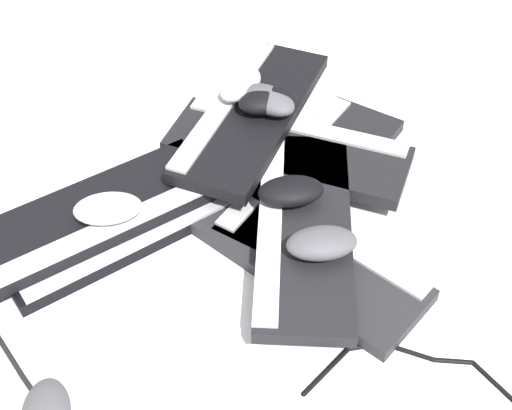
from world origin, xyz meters
TOP-DOWN VIEW (x-y plane):
  - ground_plane at (0.00, 0.00)m, footprint 3.20×3.20m
  - keyboard_0 at (0.15, 0.04)m, footprint 0.46×0.35m
  - keyboard_1 at (-0.01, 0.14)m, footprint 0.39×0.44m
  - keyboard_2 at (-0.01, -0.20)m, footprint 0.26×0.46m
  - keyboard_3 at (-0.06, 0.11)m, footprint 0.40×0.43m
  - keyboard_4 at (0.13, 0.06)m, footprint 0.46×0.31m
  - keyboard_5 at (-0.15, 0.07)m, footprint 0.43×0.40m
  - keyboard_6 at (-0.01, -0.26)m, footprint 0.26×0.46m
  - mouse_0 at (-0.20, 0.06)m, footprint 0.12×0.13m
  - mouse_1 at (-0.13, 0.09)m, footprint 0.07×0.11m
  - mouse_2 at (0.20, 0.06)m, footprint 0.09×0.12m
  - mouse_4 at (-0.13, 0.10)m, footprint 0.13×0.11m
  - mouse_5 at (0.08, 0.06)m, footprint 0.09×0.12m
  - mouse_6 at (0.01, -0.23)m, footprint 0.09×0.12m
  - cable_0 at (0.18, -0.40)m, footprint 0.50×0.09m

SIDE VIEW (x-z plane):
  - ground_plane at x=0.00m, z-range 0.00..0.00m
  - cable_0 at x=0.18m, z-range 0.00..0.01m
  - keyboard_0 at x=0.15m, z-range 0.00..0.03m
  - keyboard_1 at x=-0.01m, z-range 0.00..0.03m
  - keyboard_2 at x=-0.01m, z-range 0.00..0.03m
  - keyboard_3 at x=-0.06m, z-range 0.03..0.06m
  - keyboard_4 at x=0.13m, z-range 0.03..0.06m
  - keyboard_6 at x=-0.01m, z-range 0.03..0.06m
  - keyboard_5 at x=-0.15m, z-range 0.06..0.09m
  - mouse_2 at x=0.20m, z-range 0.06..0.10m
  - mouse_5 at x=0.08m, z-range 0.06..0.10m
  - mouse_6 at x=0.01m, z-range 0.06..0.10m
  - mouse_0 at x=-0.20m, z-range 0.09..0.13m
  - mouse_1 at x=-0.13m, z-range 0.09..0.13m
  - mouse_4 at x=-0.13m, z-range 0.09..0.13m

